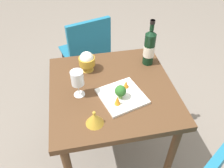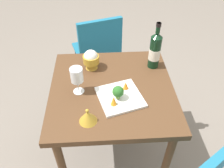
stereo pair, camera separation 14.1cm
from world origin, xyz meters
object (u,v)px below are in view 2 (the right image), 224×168
rice_bowl (91,59)px  carrot_garnish_right (113,101)px  wine_glass (77,76)px  rice_bowl_lid (88,116)px  wine_bottle (155,50)px  serving_plate (120,97)px  broccoli_floret (118,92)px  chair_by_wall (98,48)px  carrot_garnish_left (126,85)px

rice_bowl → carrot_garnish_right: rice_bowl is taller
wine_glass → rice_bowl_lid: wine_glass is taller
wine_bottle → serving_plate: wine_bottle is taller
broccoli_floret → carrot_garnish_right: (0.05, -0.03, -0.02)m
wine_glass → serving_plate: (0.07, 0.25, -0.12)m
wine_glass → rice_bowl: 0.25m
chair_by_wall → wine_bottle: bearing=-73.3°
rice_bowl_lid → carrot_garnish_right: size_ratio=1.60×
chair_by_wall → carrot_garnish_right: size_ratio=13.62×
rice_bowl → rice_bowl_lid: size_ratio=1.42×
wine_bottle → carrot_garnish_right: (0.37, -0.30, -0.08)m
rice_bowl_lid → broccoli_floret: bearing=130.6°
broccoli_floret → rice_bowl_lid: bearing=-49.4°
chair_by_wall → rice_bowl: size_ratio=6.00×
chair_by_wall → carrot_garnish_left: size_ratio=16.79×
rice_bowl → carrot_garnish_left: 0.32m
wine_bottle → wine_glass: (0.23, -0.51, -0.00)m
chair_by_wall → carrot_garnish_right: 0.98m
rice_bowl → rice_bowl_lid: (0.47, -0.02, -0.04)m
broccoli_floret → serving_plate: bearing=136.9°
carrot_garnish_right → chair_by_wall: bearing=-175.2°
rice_bowl_lid → broccoli_floret: broccoli_floret is taller
wine_bottle → carrot_garnish_left: size_ratio=6.53×
carrot_garnish_right → rice_bowl: bearing=-161.1°
broccoli_floret → carrot_garnish_left: size_ratio=1.69×
wine_glass → carrot_garnish_left: 0.30m
wine_bottle → carrot_garnish_left: 0.33m
wine_bottle → rice_bowl: size_ratio=2.33×
rice_bowl_lid → carrot_garnish_left: 0.32m
rice_bowl → carrot_garnish_left: size_ratio=2.80×
rice_bowl → rice_bowl_lid: 0.47m
wine_glass → rice_bowl: size_ratio=1.26×
broccoli_floret → carrot_garnish_right: bearing=-31.9°
chair_by_wall → carrot_garnish_left: (0.82, 0.16, 0.25)m
serving_plate → chair_by_wall: bearing=-171.9°
broccoli_floret → carrot_garnish_right: size_ratio=1.38×
rice_bowl → carrot_garnish_right: (0.37, 0.13, -0.03)m
wine_bottle → rice_bowl: bearing=-90.8°
chair_by_wall → broccoli_floret: size_ratio=9.91×
wine_bottle → wine_glass: 0.56m
rice_bowl_lid → serving_plate: bearing=131.1°
wine_bottle → wine_glass: size_ratio=1.85×
serving_plate → wine_glass: bearing=-105.9°
wine_bottle → rice_bowl_lid: wine_bottle is taller
wine_glass → carrot_garnish_left: wine_glass is taller
serving_plate → rice_bowl_lid: bearing=-48.9°
rice_bowl_lid → wine_glass: bearing=-165.1°
serving_plate → carrot_garnish_left: carrot_garnish_left is taller
chair_by_wall → wine_glass: (0.81, -0.13, 0.34)m
rice_bowl → serving_plate: rice_bowl is taller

